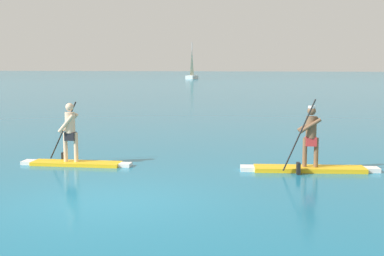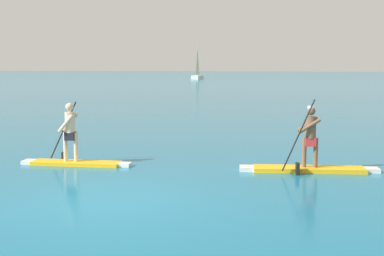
% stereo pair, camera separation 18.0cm
% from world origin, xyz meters
% --- Properties ---
extents(ground, '(440.00, 440.00, 0.00)m').
position_xyz_m(ground, '(0.00, 0.00, 0.00)').
color(ground, '#196B8C').
extents(paddleboarder_mid_center, '(2.97, 0.83, 1.70)m').
position_xyz_m(paddleboarder_mid_center, '(-2.28, 3.15, 0.40)').
color(paddleboarder_mid_center, yellow).
rests_on(paddleboarder_mid_center, ground).
extents(paddleboarder_far_right, '(3.42, 1.11, 1.85)m').
position_xyz_m(paddleboarder_far_right, '(3.76, 3.80, 0.33)').
color(paddleboarder_far_right, yellow).
rests_on(paddleboarder_far_right, ground).
extents(sailboat_left_horizon, '(1.43, 5.00, 7.07)m').
position_xyz_m(sailboat_left_horizon, '(-19.35, 87.74, 0.87)').
color(sailboat_left_horizon, white).
rests_on(sailboat_left_horizon, ground).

